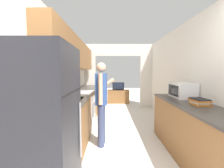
{
  "coord_description": "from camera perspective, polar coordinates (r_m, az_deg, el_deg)",
  "views": [
    {
      "loc": [
        -0.29,
        -0.97,
        1.43
      ],
      "look_at": [
        -0.26,
        2.61,
        1.13
      ],
      "focal_mm": 24.0,
      "sensor_mm": 36.0,
      "label": 1
    }
  ],
  "objects": [
    {
      "name": "counter_right",
      "position": [
        2.81,
        28.98,
        -16.08
      ],
      "size": [
        0.62,
        2.33,
        0.91
      ],
      "color": "brown",
      "rests_on": "ground_plane"
    },
    {
      "name": "television",
      "position": [
        6.75,
        2.41,
        -0.91
      ],
      "size": [
        0.52,
        0.16,
        0.35
      ],
      "color": "black",
      "rests_on": "tv_cabinet"
    },
    {
      "name": "wall_left",
      "position": [
        3.43,
        -17.54,
        6.09
      ],
      "size": [
        0.38,
        7.35,
        2.5
      ],
      "color": "white",
      "rests_on": "ground_plane"
    },
    {
      "name": "refrigerator",
      "position": [
        1.79,
        -25.06,
        -14.53
      ],
      "size": [
        0.69,
        0.75,
        1.7
      ],
      "color": "black",
      "rests_on": "ground_plane"
    },
    {
      "name": "counter_left",
      "position": [
        4.05,
        -11.36,
        -9.24
      ],
      "size": [
        0.62,
        3.84,
        0.91
      ],
      "color": "brown",
      "rests_on": "ground_plane"
    },
    {
      "name": "wall_far_with_doorway",
      "position": [
        5.95,
        2.28,
        4.96
      ],
      "size": [
        3.08,
        0.06,
        2.5
      ],
      "color": "white",
      "rests_on": "ground_plane"
    },
    {
      "name": "tv_cabinet",
      "position": [
        6.86,
        2.38,
        -4.77
      ],
      "size": [
        0.97,
        0.42,
        0.59
      ],
      "color": "brown",
      "rests_on": "ground_plane"
    },
    {
      "name": "range_oven",
      "position": [
        3.97,
        -11.46,
        -9.45
      ],
      "size": [
        0.66,
        0.77,
        1.05
      ],
      "color": "#B7B7BC",
      "rests_on": "ground_plane"
    },
    {
      "name": "microwave",
      "position": [
        3.28,
        25.26,
        -2.15
      ],
      "size": [
        0.37,
        0.53,
        0.3
      ],
      "color": "white",
      "rests_on": "counter_right"
    },
    {
      "name": "wall_right",
      "position": [
        3.29,
        29.73,
        1.03
      ],
      "size": [
        0.06,
        7.35,
        2.5
      ],
      "color": "white",
      "rests_on": "ground_plane"
    },
    {
      "name": "person",
      "position": [
        2.9,
        -4.08,
        -6.68
      ],
      "size": [
        0.51,
        0.39,
        1.6
      ],
      "rotation": [
        0.0,
        0.0,
        1.52
      ],
      "color": "#384266",
      "rests_on": "ground_plane"
    },
    {
      "name": "book_stack",
      "position": [
        2.68,
        30.36,
        -5.87
      ],
      "size": [
        0.26,
        0.3,
        0.11
      ],
      "color": "#C67028",
      "rests_on": "counter_right"
    }
  ]
}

